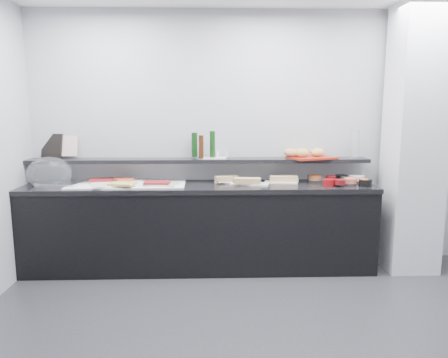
{
  "coord_description": "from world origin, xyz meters",
  "views": [
    {
      "loc": [
        -0.58,
        -2.73,
        1.71
      ],
      "look_at": [
        -0.45,
        1.45,
        1.0
      ],
      "focal_mm": 35.0,
      "sensor_mm": 36.0,
      "label": 1
    }
  ],
  "objects_px": {
    "cloche_base": "(62,184)",
    "carafe": "(355,144)",
    "sandwich_plate_mid": "(250,184)",
    "condiment_tray": "(212,158)",
    "bread_tray": "(312,158)",
    "framed_print": "(52,146)"
  },
  "relations": [
    {
      "from": "framed_print",
      "to": "bread_tray",
      "type": "xyz_separation_m",
      "value": [
        2.78,
        -0.14,
        -0.12
      ]
    },
    {
      "from": "cloche_base",
      "to": "carafe",
      "type": "relative_size",
      "value": 1.42
    },
    {
      "from": "condiment_tray",
      "to": "bread_tray",
      "type": "bearing_deg",
      "value": -4.78
    },
    {
      "from": "condiment_tray",
      "to": "carafe",
      "type": "distance_m",
      "value": 1.52
    },
    {
      "from": "sandwich_plate_mid",
      "to": "carafe",
      "type": "bearing_deg",
      "value": 22.47
    },
    {
      "from": "framed_print",
      "to": "condiment_tray",
      "type": "distance_m",
      "value": 1.73
    },
    {
      "from": "framed_print",
      "to": "bread_tray",
      "type": "distance_m",
      "value": 2.78
    },
    {
      "from": "cloche_base",
      "to": "bread_tray",
      "type": "xyz_separation_m",
      "value": [
        2.59,
        0.16,
        0.24
      ]
    },
    {
      "from": "cloche_base",
      "to": "sandwich_plate_mid",
      "type": "relative_size",
      "value": 1.09
    },
    {
      "from": "cloche_base",
      "to": "condiment_tray",
      "type": "relative_size",
      "value": 1.52
    },
    {
      "from": "framed_print",
      "to": "carafe",
      "type": "bearing_deg",
      "value": 12.95
    },
    {
      "from": "carafe",
      "to": "framed_print",
      "type": "bearing_deg",
      "value": 177.58
    },
    {
      "from": "bread_tray",
      "to": "carafe",
      "type": "height_order",
      "value": "carafe"
    },
    {
      "from": "cloche_base",
      "to": "carafe",
      "type": "height_order",
      "value": "carafe"
    },
    {
      "from": "condiment_tray",
      "to": "bread_tray",
      "type": "distance_m",
      "value": 1.06
    },
    {
      "from": "condiment_tray",
      "to": "cloche_base",
      "type": "bearing_deg",
      "value": -175.56
    },
    {
      "from": "cloche_base",
      "to": "carafe",
      "type": "bearing_deg",
      "value": 19.56
    },
    {
      "from": "framed_print",
      "to": "cloche_base",
      "type": "bearing_deg",
      "value": -42.48
    },
    {
      "from": "sandwich_plate_mid",
      "to": "framed_print",
      "type": "height_order",
      "value": "framed_print"
    },
    {
      "from": "sandwich_plate_mid",
      "to": "carafe",
      "type": "xyz_separation_m",
      "value": [
        1.13,
        0.16,
        0.39
      ]
    },
    {
      "from": "sandwich_plate_mid",
      "to": "bread_tray",
      "type": "distance_m",
      "value": 0.74
    },
    {
      "from": "sandwich_plate_mid",
      "to": "bread_tray",
      "type": "height_order",
      "value": "bread_tray"
    }
  ]
}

